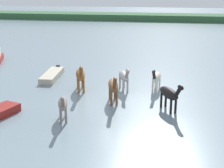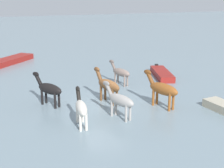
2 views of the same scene
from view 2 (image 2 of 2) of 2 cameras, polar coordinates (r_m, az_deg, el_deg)
The scene contains 9 objects.
ground_plane at distance 18.98m, azimuth -1.35°, elevation -3.60°, with size 162.68×162.68×0.00m, color gray.
horse_dark_mare at distance 18.23m, azimuth 9.35°, elevation -0.89°, with size 1.20×2.65×2.07m.
horse_pinto_flank at distance 18.83m, azimuth -0.78°, elevation -0.19°, with size 1.07×2.61×2.02m.
horse_lead at distance 15.56m, azimuth -5.78°, elevation -4.39°, with size 0.79×2.33×1.80m.
horse_rear_stallion at distance 18.66m, azimuth -11.68°, elevation -0.88°, with size 1.56×2.33×1.92m.
horse_mid_herd at distance 22.58m, azimuth 1.60°, elevation 2.19°, with size 1.01×2.20×1.72m.
horse_gray_outer at distance 16.47m, azimuth 1.45°, elevation -3.01°, with size 1.16×2.36×1.85m.
boat_motor_center at distance 25.36m, azimuth 9.26°, elevation 1.74°, with size 2.37×4.29×0.72m.
boat_launch_far at distance 31.50m, azimuth -18.50°, elevation 4.01°, with size 4.97×5.03×0.77m.
Camera 2 is at (6.47, 16.62, 6.50)m, focal length 49.07 mm.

